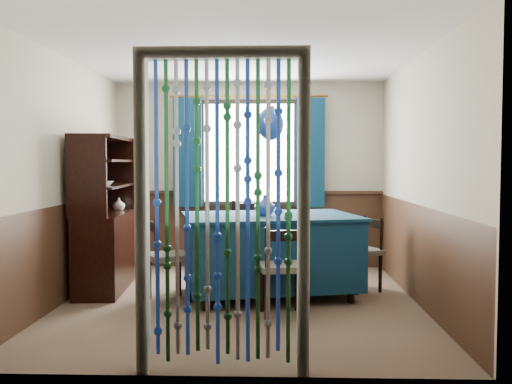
{
  "coord_description": "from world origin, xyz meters",
  "views": [
    {
      "loc": [
        0.35,
        -5.71,
        1.42
      ],
      "look_at": [
        0.15,
        0.3,
        1.11
      ],
      "focal_mm": 40.0,
      "sensor_mm": 36.0,
      "label": 1
    }
  ],
  "objects_px": {
    "dining_table": "(270,250)",
    "sideboard": "(105,236)",
    "chair_near": "(283,268)",
    "chair_left": "(166,257)",
    "chair_right": "(362,251)",
    "chair_far": "(253,239)",
    "vase_sideboard": "(119,203)",
    "vase_table": "(265,206)",
    "bowl_shelf": "(103,183)",
    "pendant_lamp": "(270,124)"
  },
  "relations": [
    {
      "from": "chair_far",
      "to": "chair_right",
      "type": "xyz_separation_m",
      "value": [
        1.24,
        -0.43,
        -0.07
      ]
    },
    {
      "from": "chair_left",
      "to": "vase_table",
      "type": "distance_m",
      "value": 1.14
    },
    {
      "from": "dining_table",
      "to": "chair_right",
      "type": "relative_size",
      "value": 2.48
    },
    {
      "from": "vase_table",
      "to": "vase_sideboard",
      "type": "bearing_deg",
      "value": 157.38
    },
    {
      "from": "chair_near",
      "to": "bowl_shelf",
      "type": "distance_m",
      "value": 2.22
    },
    {
      "from": "chair_right",
      "to": "bowl_shelf",
      "type": "bearing_deg",
      "value": 70.66
    },
    {
      "from": "dining_table",
      "to": "vase_sideboard",
      "type": "height_order",
      "value": "vase_sideboard"
    },
    {
      "from": "vase_table",
      "to": "vase_sideboard",
      "type": "distance_m",
      "value": 1.88
    },
    {
      "from": "vase_table",
      "to": "bowl_shelf",
      "type": "bearing_deg",
      "value": 176.14
    },
    {
      "from": "chair_near",
      "to": "vase_sideboard",
      "type": "relative_size",
      "value": 5.12
    },
    {
      "from": "chair_near",
      "to": "bowl_shelf",
      "type": "relative_size",
      "value": 3.68
    },
    {
      "from": "sideboard",
      "to": "bowl_shelf",
      "type": "relative_size",
      "value": 7.46
    },
    {
      "from": "sideboard",
      "to": "bowl_shelf",
      "type": "xyz_separation_m",
      "value": [
        0.06,
        -0.24,
        0.6
      ]
    },
    {
      "from": "vase_table",
      "to": "bowl_shelf",
      "type": "height_order",
      "value": "bowl_shelf"
    },
    {
      "from": "chair_left",
      "to": "chair_right",
      "type": "xyz_separation_m",
      "value": [
        2.09,
        0.57,
        -0.02
      ]
    },
    {
      "from": "chair_near",
      "to": "chair_left",
      "type": "height_order",
      "value": "chair_left"
    },
    {
      "from": "chair_far",
      "to": "vase_sideboard",
      "type": "distance_m",
      "value": 1.64
    },
    {
      "from": "pendant_lamp",
      "to": "vase_sideboard",
      "type": "xyz_separation_m",
      "value": [
        -1.79,
        0.63,
        -0.89
      ]
    },
    {
      "from": "chair_left",
      "to": "chair_right",
      "type": "relative_size",
      "value": 1.05
    },
    {
      "from": "pendant_lamp",
      "to": "chair_left",
      "type": "bearing_deg",
      "value": -165.77
    },
    {
      "from": "dining_table",
      "to": "vase_sideboard",
      "type": "distance_m",
      "value": 1.95
    },
    {
      "from": "chair_far",
      "to": "bowl_shelf",
      "type": "xyz_separation_m",
      "value": [
        -1.58,
        -0.7,
        0.69
      ]
    },
    {
      "from": "chair_left",
      "to": "vase_sideboard",
      "type": "bearing_deg",
      "value": -167.03
    },
    {
      "from": "sideboard",
      "to": "vase_sideboard",
      "type": "bearing_deg",
      "value": 76.2
    },
    {
      "from": "dining_table",
      "to": "sideboard",
      "type": "xyz_separation_m",
      "value": [
        -1.85,
        0.26,
        0.1
      ]
    },
    {
      "from": "dining_table",
      "to": "bowl_shelf",
      "type": "height_order",
      "value": "bowl_shelf"
    },
    {
      "from": "vase_sideboard",
      "to": "bowl_shelf",
      "type": "bearing_deg",
      "value": -90.0
    },
    {
      "from": "dining_table",
      "to": "chair_far",
      "type": "xyz_separation_m",
      "value": [
        -0.21,
        0.73,
        0.02
      ]
    },
    {
      "from": "chair_near",
      "to": "vase_sideboard",
      "type": "bearing_deg",
      "value": 134.19
    },
    {
      "from": "chair_near",
      "to": "chair_left",
      "type": "relative_size",
      "value": 0.99
    },
    {
      "from": "chair_right",
      "to": "vase_table",
      "type": "bearing_deg",
      "value": 85.06
    },
    {
      "from": "chair_far",
      "to": "chair_right",
      "type": "relative_size",
      "value": 1.18
    },
    {
      "from": "chair_near",
      "to": "vase_table",
      "type": "distance_m",
      "value": 0.9
    },
    {
      "from": "chair_near",
      "to": "chair_far",
      "type": "distance_m",
      "value": 1.58
    },
    {
      "from": "vase_sideboard",
      "to": "chair_right",
      "type": "bearing_deg",
      "value": -6.7
    },
    {
      "from": "chair_right",
      "to": "sideboard",
      "type": "relative_size",
      "value": 0.48
    },
    {
      "from": "chair_far",
      "to": "dining_table",
      "type": "bearing_deg",
      "value": 91.24
    },
    {
      "from": "chair_left",
      "to": "pendant_lamp",
      "type": "bearing_deg",
      "value": 78.17
    },
    {
      "from": "sideboard",
      "to": "bowl_shelf",
      "type": "bearing_deg",
      "value": -80.46
    },
    {
      "from": "chair_right",
      "to": "bowl_shelf",
      "type": "distance_m",
      "value": 2.93
    },
    {
      "from": "chair_near",
      "to": "dining_table",
      "type": "bearing_deg",
      "value": 89.91
    },
    {
      "from": "dining_table",
      "to": "chair_near",
      "type": "distance_m",
      "value": 0.82
    },
    {
      "from": "chair_near",
      "to": "vase_table",
      "type": "relative_size",
      "value": 4.27
    },
    {
      "from": "chair_far",
      "to": "chair_left",
      "type": "relative_size",
      "value": 1.13
    },
    {
      "from": "bowl_shelf",
      "to": "vase_table",
      "type": "bearing_deg",
      "value": -3.86
    },
    {
      "from": "chair_right",
      "to": "vase_sideboard",
      "type": "xyz_separation_m",
      "value": [
        -2.82,
        0.33,
        0.5
      ]
    },
    {
      "from": "bowl_shelf",
      "to": "vase_sideboard",
      "type": "distance_m",
      "value": 0.66
    },
    {
      "from": "dining_table",
      "to": "pendant_lamp",
      "type": "bearing_deg",
      "value": -102.85
    },
    {
      "from": "sideboard",
      "to": "pendant_lamp",
      "type": "relative_size",
      "value": 2.02
    },
    {
      "from": "dining_table",
      "to": "chair_far",
      "type": "bearing_deg",
      "value": 93.54
    }
  ]
}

